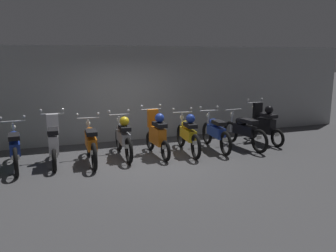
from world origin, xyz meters
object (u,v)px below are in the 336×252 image
Objects in this scene: motorbike_slot_1 at (15,147)px; motorbike_slot_6 at (188,133)px; motorbike_slot_4 at (123,137)px; motorbike_slot_8 at (244,130)px; motorbike_slot_5 at (157,134)px; motorbike_slot_9 at (264,124)px; motorbike_slot_2 at (54,143)px; motorbike_slot_3 at (91,143)px; motorbike_slot_7 at (216,132)px.

motorbike_slot_1 is 4.28m from motorbike_slot_6.
motorbike_slot_4 is 3.43m from motorbike_slot_8.
motorbike_slot_5 is (3.42, -0.10, 0.08)m from motorbike_slot_1.
motorbike_slot_9 is at bearing 5.58° from motorbike_slot_6.
motorbike_slot_5 and motorbike_slot_9 have the same top height.
motorbike_slot_2 and motorbike_slot_9 have the same top height.
motorbike_slot_4 is at bearing 1.92° from motorbike_slot_1.
motorbike_slot_8 is at bearing -0.13° from motorbike_slot_3.
motorbike_slot_7 is at bearing -3.57° from motorbike_slot_4.
motorbike_slot_3 is at bearing -177.02° from motorbike_slot_9.
motorbike_slot_5 reaches higher than motorbike_slot_8.
motorbike_slot_4 is (0.86, 0.23, 0.04)m from motorbike_slot_3.
motorbike_slot_8 is 0.90m from motorbike_slot_9.
motorbike_slot_8 is (2.57, -0.05, -0.08)m from motorbike_slot_5.
motorbike_slot_6 is (1.71, -0.21, 0.00)m from motorbike_slot_4.
motorbike_slot_9 is at bearing 17.93° from motorbike_slot_8.
motorbike_slot_4 and motorbike_slot_6 have the same top height.
motorbike_slot_5 is (2.57, -0.12, 0.04)m from motorbike_slot_2.
motorbike_slot_7 is at bearing -1.26° from motorbike_slot_2.
motorbike_slot_4 is 1.73m from motorbike_slot_6.
motorbike_slot_1 and motorbike_slot_3 have the same top height.
motorbike_slot_3 is 1.71m from motorbike_slot_5.
motorbike_slot_5 is at bearing -1.71° from motorbike_slot_1.
motorbike_slot_9 is at bearing 0.48° from motorbike_slot_4.
motorbike_slot_7 is (2.57, -0.16, -0.04)m from motorbike_slot_4.
motorbike_slot_2 is 0.86× the size of motorbike_slot_4.
motorbike_slot_6 is at bearing -174.42° from motorbike_slot_9.
motorbike_slot_5 is 1.00× the size of motorbike_slot_9.
motorbike_slot_2 and motorbike_slot_5 have the same top height.
motorbike_slot_2 is 0.86× the size of motorbike_slot_3.
motorbike_slot_3 reaches higher than motorbike_slot_8.
motorbike_slot_1 is at bearing -178.08° from motorbike_slot_4.
motorbike_slot_4 is at bearing 176.43° from motorbike_slot_7.
motorbike_slot_1 is 1.00× the size of motorbike_slot_6.
motorbike_slot_1 is at bearing 178.28° from motorbike_slot_6.
motorbike_slot_2 reaches higher than motorbike_slot_1.
motorbike_slot_9 is (3.42, 0.22, 0.00)m from motorbike_slot_5.
motorbike_slot_9 reaches higher than motorbike_slot_1.
motorbike_slot_9 is (5.13, 0.27, 0.08)m from motorbike_slot_3.
motorbike_slot_9 is at bearing 0.98° from motorbike_slot_2.
motorbike_slot_8 is (0.85, -0.08, -0.00)m from motorbike_slot_7.
motorbike_slot_5 reaches higher than motorbike_slot_7.
motorbike_slot_8 is at bearing -4.04° from motorbike_slot_4.
motorbike_slot_1 is 5.99m from motorbike_slot_8.
motorbike_slot_6 is (2.57, 0.02, 0.04)m from motorbike_slot_3.
motorbike_slot_7 is (4.28, -0.09, -0.04)m from motorbike_slot_2.
motorbike_slot_5 is 2.57m from motorbike_slot_8.
motorbike_slot_5 is 0.86× the size of motorbike_slot_6.
motorbike_slot_7 is at bearing 1.20° from motorbike_slot_3.
motorbike_slot_7 is at bearing 0.92° from motorbike_slot_5.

